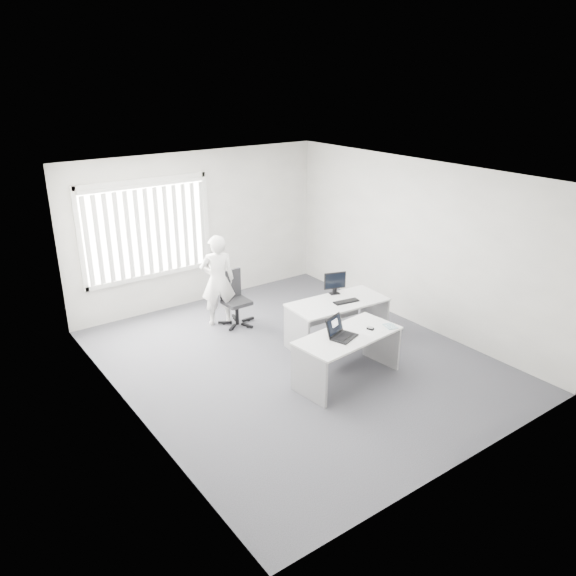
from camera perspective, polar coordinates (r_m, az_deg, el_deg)
ground at (r=8.58m, az=0.77°, el=-7.36°), size 6.00×6.00×0.00m
wall_back at (r=10.45m, az=-9.09°, el=5.98°), size 5.00×0.02×2.80m
wall_front at (r=6.07m, az=18.09°, el=-6.40°), size 5.00×0.02×2.80m
wall_left at (r=6.91m, az=-16.08°, el=-2.69°), size 0.02×6.00×2.80m
wall_right at (r=9.63m, az=12.88°, el=4.39°), size 0.02×6.00×2.80m
ceiling at (r=7.64m, az=0.88°, el=11.40°), size 5.00×6.00×0.02m
window at (r=9.98m, az=-14.16°, el=5.77°), size 2.32×0.06×1.76m
blinds at (r=9.94m, az=-14.01°, el=5.53°), size 2.20×0.10×1.50m
desk_near at (r=7.90m, az=6.08°, el=-6.01°), size 1.60×0.87×0.70m
desk_far at (r=8.92m, az=5.03°, el=-2.55°), size 1.62×0.84×0.72m
office_chair at (r=9.69m, az=-5.36°, el=-2.01°), size 0.55×0.55×0.95m
person at (r=9.54m, az=-7.15°, el=0.78°), size 0.68×0.56×1.59m
laptop at (r=7.65m, az=5.76°, el=-4.11°), size 0.45×0.43×0.28m
paper_sheet at (r=7.97m, az=8.43°, el=-4.31°), size 0.36×0.29×0.00m
mouse at (r=7.99m, az=8.36°, el=-4.06°), size 0.08×0.11×0.04m
booklet at (r=8.14m, az=10.36°, el=-3.83°), size 0.19×0.23×0.01m
keyboard at (r=8.83m, az=5.94°, el=-1.38°), size 0.43×0.20×0.02m
monitor at (r=9.07m, az=4.78°, el=0.50°), size 0.38×0.22×0.37m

